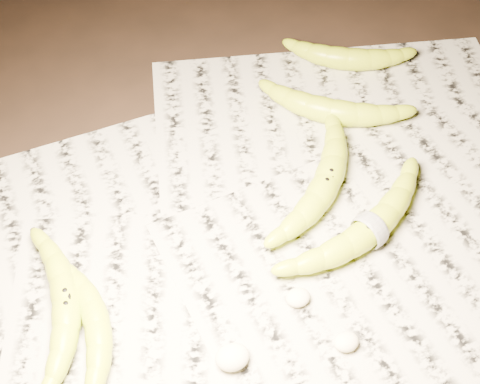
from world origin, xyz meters
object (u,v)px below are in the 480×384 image
object	(u,v)px
banana_taped	(370,229)
banana_upper_b	(348,57)
banana_left_a	(65,302)
banana_upper_a	(332,110)
banana_center	(327,181)
banana_left_b	(97,325)

from	to	relation	value
banana_taped	banana_upper_b	distance (m)	0.34
banana_left_a	banana_upper_a	world-z (taller)	banana_upper_a
banana_left_a	banana_upper_b	distance (m)	0.58
banana_upper_b	banana_upper_a	bearing A→B (deg)	-99.93
banana_upper_b	banana_left_a	bearing A→B (deg)	-123.68
banana_left_a	banana_center	xyz separation A→B (m)	(0.37, 0.06, 0.00)
banana_left_a	banana_upper_b	xyz separation A→B (m)	(0.51, 0.29, 0.00)
banana_left_a	banana_upper_a	distance (m)	0.47
banana_center	banana_upper_b	distance (m)	0.26
banana_center	banana_upper_a	world-z (taller)	banana_center
banana_left_b	banana_upper_a	distance (m)	0.46
banana_left_a	banana_left_b	xyz separation A→B (m)	(0.03, -0.04, -0.00)
banana_left_b	banana_upper_a	xyz separation A→B (m)	(0.40, 0.23, 0.00)
banana_upper_b	banana_left_b	bearing A→B (deg)	-118.72
banana_center	banana_taped	distance (m)	0.09
banana_left_a	banana_taped	xyz separation A→B (m)	(0.39, -0.03, 0.00)
banana_center	banana_upper_b	xyz separation A→B (m)	(0.14, 0.22, -0.00)
banana_upper_a	banana_center	bearing A→B (deg)	-82.72
banana_left_b	banana_upper_a	size ratio (longest dim) A/B	0.82
banana_upper_a	banana_upper_b	distance (m)	0.13
banana_taped	banana_upper_b	bearing A→B (deg)	47.10
banana_taped	banana_left_a	bearing A→B (deg)	153.85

